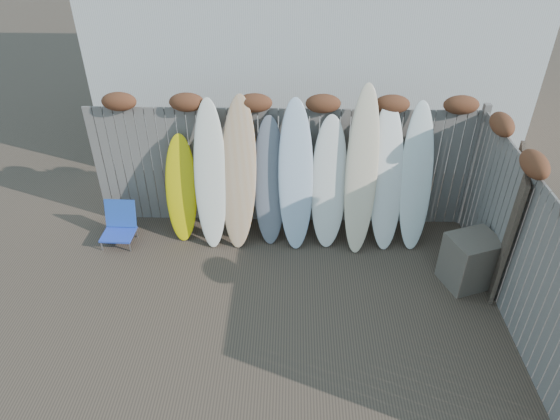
{
  "coord_description": "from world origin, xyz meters",
  "views": [
    {
      "loc": [
        0.15,
        -4.53,
        4.9
      ],
      "look_at": [
        0.0,
        1.2,
        1.0
      ],
      "focal_mm": 32.0,
      "sensor_mm": 36.0,
      "label": 1
    }
  ],
  "objects_px": {
    "beach_chair": "(119,224)",
    "surfboard_0": "(181,189)",
    "wooden_crate": "(470,261)",
    "lattice_panel": "(506,223)"
  },
  "relations": [
    {
      "from": "wooden_crate",
      "to": "beach_chair",
      "type": "bearing_deg",
      "value": 170.63
    },
    {
      "from": "beach_chair",
      "to": "surfboard_0",
      "type": "relative_size",
      "value": 0.38
    },
    {
      "from": "beach_chair",
      "to": "lattice_panel",
      "type": "relative_size",
      "value": 0.34
    },
    {
      "from": "beach_chair",
      "to": "lattice_panel",
      "type": "height_order",
      "value": "lattice_panel"
    },
    {
      "from": "lattice_panel",
      "to": "surfboard_0",
      "type": "height_order",
      "value": "lattice_panel"
    },
    {
      "from": "beach_chair",
      "to": "surfboard_0",
      "type": "height_order",
      "value": "surfboard_0"
    },
    {
      "from": "lattice_panel",
      "to": "surfboard_0",
      "type": "xyz_separation_m",
      "value": [
        -4.64,
        0.96,
        -0.12
      ]
    },
    {
      "from": "wooden_crate",
      "to": "surfboard_0",
      "type": "height_order",
      "value": "surfboard_0"
    },
    {
      "from": "wooden_crate",
      "to": "surfboard_0",
      "type": "distance_m",
      "value": 4.39
    },
    {
      "from": "lattice_panel",
      "to": "wooden_crate",
      "type": "bearing_deg",
      "value": -143.76
    }
  ]
}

